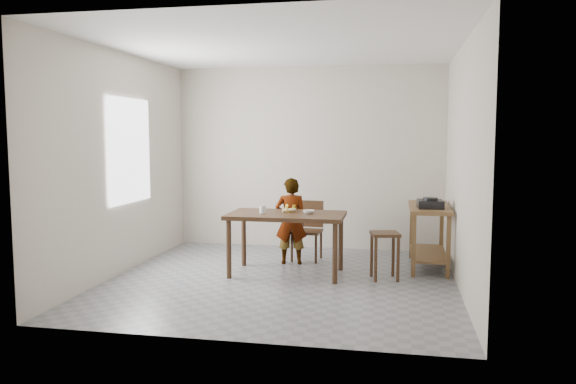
% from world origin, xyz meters
% --- Properties ---
extents(floor, '(4.00, 4.00, 0.04)m').
position_xyz_m(floor, '(0.00, 0.00, -0.02)').
color(floor, slate).
rests_on(floor, ground).
extents(ceiling, '(4.00, 4.00, 0.04)m').
position_xyz_m(ceiling, '(0.00, 0.00, 2.72)').
color(ceiling, white).
rests_on(ceiling, wall_back).
extents(wall_back, '(4.00, 0.04, 2.70)m').
position_xyz_m(wall_back, '(0.00, 2.02, 1.35)').
color(wall_back, beige).
rests_on(wall_back, ground).
extents(wall_front, '(4.00, 0.04, 2.70)m').
position_xyz_m(wall_front, '(0.00, -2.02, 1.35)').
color(wall_front, beige).
rests_on(wall_front, ground).
extents(wall_left, '(0.04, 4.00, 2.70)m').
position_xyz_m(wall_left, '(-2.02, 0.00, 1.35)').
color(wall_left, beige).
rests_on(wall_left, ground).
extents(wall_right, '(0.04, 4.00, 2.70)m').
position_xyz_m(wall_right, '(2.02, 0.00, 1.35)').
color(wall_right, beige).
rests_on(wall_right, ground).
extents(window_pane, '(0.02, 1.10, 1.30)m').
position_xyz_m(window_pane, '(-1.97, 0.20, 1.50)').
color(window_pane, white).
rests_on(window_pane, wall_left).
extents(dining_table, '(1.40, 0.80, 0.75)m').
position_xyz_m(dining_table, '(0.00, 0.30, 0.38)').
color(dining_table, '#392414').
rests_on(dining_table, floor).
extents(prep_counter, '(0.50, 1.20, 0.80)m').
position_xyz_m(prep_counter, '(1.72, 1.00, 0.40)').
color(prep_counter, brown).
rests_on(prep_counter, floor).
extents(child, '(0.45, 0.33, 1.14)m').
position_xyz_m(child, '(-0.05, 0.86, 0.57)').
color(child, silver).
rests_on(child, floor).
extents(dining_chair, '(0.41, 0.41, 0.80)m').
position_xyz_m(dining_chair, '(0.12, 1.11, 0.40)').
color(dining_chair, '#392414').
rests_on(dining_chair, floor).
extents(stool, '(0.38, 0.38, 0.56)m').
position_xyz_m(stool, '(1.18, 0.28, 0.28)').
color(stool, '#392414').
rests_on(stool, floor).
extents(glass_tumbler, '(0.08, 0.08, 0.09)m').
position_xyz_m(glass_tumbler, '(-0.29, 0.27, 0.80)').
color(glass_tumbler, silver).
rests_on(glass_tumbler, dining_table).
extents(small_bowl, '(0.17, 0.17, 0.04)m').
position_xyz_m(small_bowl, '(0.27, 0.33, 0.77)').
color(small_bowl, silver).
rests_on(small_bowl, dining_table).
extents(banana, '(0.22, 0.19, 0.07)m').
position_xyz_m(banana, '(0.01, 0.39, 0.78)').
color(banana, '#FFC84D').
rests_on(banana, dining_table).
extents(serving_bowl, '(0.29, 0.29, 0.06)m').
position_xyz_m(serving_bowl, '(1.72, 1.28, 0.83)').
color(serving_bowl, silver).
rests_on(serving_bowl, prep_counter).
extents(gas_burner, '(0.32, 0.32, 0.10)m').
position_xyz_m(gas_burner, '(1.72, 0.74, 0.85)').
color(gas_burner, black).
rests_on(gas_burner, prep_counter).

